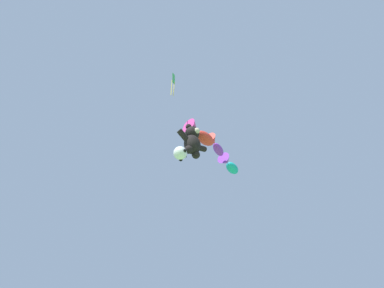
% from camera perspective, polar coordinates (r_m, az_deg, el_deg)
% --- Properties ---
extents(teddy_bear_kite, '(2.32, 1.02, 2.36)m').
position_cam_1_polar(teddy_bear_kite, '(15.19, 0.09, 0.70)').
color(teddy_bear_kite, black).
extents(soccer_ball_kite, '(0.83, 0.82, 0.76)m').
position_cam_1_polar(soccer_ball_kite, '(13.93, -2.61, -2.06)').
color(soccer_ball_kite, white).
extents(fish_kite_crimson, '(2.31, 1.05, 1.03)m').
position_cam_1_polar(fish_kite_crimson, '(16.49, 1.58, 2.31)').
color(fish_kite_crimson, red).
extents(fish_kite_violet, '(2.16, 1.26, 0.74)m').
position_cam_1_polar(fish_kite_violet, '(17.87, 5.23, -0.23)').
color(fish_kite_violet, purple).
extents(fish_kite_teal, '(2.21, 1.24, 0.96)m').
position_cam_1_polar(fish_kite_teal, '(19.55, 8.22, -4.51)').
color(fish_kite_teal, '#19ADB2').
extents(diamond_kite, '(0.71, 0.57, 2.52)m').
position_cam_1_polar(diamond_kite, '(17.44, -4.16, 13.74)').
color(diamond_kite, green).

